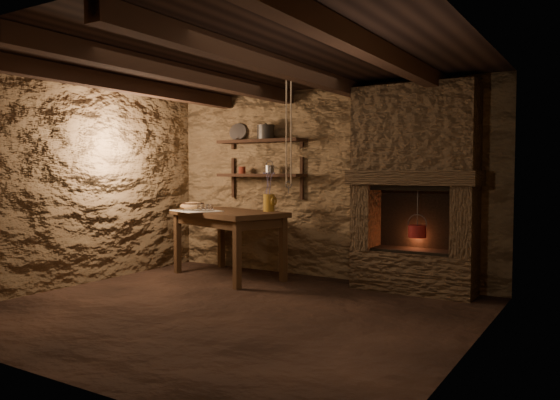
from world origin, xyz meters
The scene contains 25 objects.
floor centered at (0.00, 0.00, 0.00)m, with size 4.50×4.50×0.00m, color black.
back_wall centered at (0.00, 2.00, 1.20)m, with size 4.50×0.04×2.40m, color brown.
front_wall centered at (0.00, -2.00, 1.20)m, with size 4.50×0.04×2.40m, color brown.
left_wall centered at (-2.25, 0.00, 1.20)m, with size 0.04×4.00×2.40m, color brown.
right_wall centered at (2.25, 0.00, 1.20)m, with size 0.04×4.00×2.40m, color brown.
ceiling centered at (0.00, 0.00, 2.40)m, with size 4.50×4.00×0.04m, color black.
beam_far_left centered at (-1.50, 0.00, 2.31)m, with size 0.14×3.95×0.16m, color black.
beam_mid_left centered at (-0.50, 0.00, 2.31)m, with size 0.14×3.95×0.16m, color black.
beam_mid_right centered at (0.50, 0.00, 2.31)m, with size 0.14×3.95×0.16m, color black.
beam_far_right centered at (1.50, 0.00, 2.31)m, with size 0.14×3.95×0.16m, color black.
shelf_lower centered at (-0.85, 1.84, 1.30)m, with size 1.25×0.30×0.04m, color black.
shelf_upper centered at (-0.85, 1.84, 1.75)m, with size 1.25×0.30×0.04m, color black.
hearth centered at (1.25, 1.77, 1.23)m, with size 1.43×0.51×2.30m.
work_table centered at (-1.03, 1.36, 0.46)m, with size 1.67×1.26×0.85m.
linen_cloth centered at (-1.34, 1.11, 0.85)m, with size 0.59×0.47×0.01m, color beige.
pewter_cutlery_row centered at (-1.34, 1.09, 0.86)m, with size 0.49×0.19×0.01m, color gray, non-canonical shape.
drinking_glasses centered at (-1.32, 1.22, 0.89)m, with size 0.19×0.06×0.08m, color silver, non-canonical shape.
stoneware_jug centered at (-0.54, 1.55, 1.06)m, with size 0.16×0.14×0.50m.
wooden_bowl centered at (-1.61, 1.35, 0.89)m, with size 0.34×0.34×0.12m, color #A87A49.
iron_stockpot centered at (-0.77, 1.84, 1.85)m, with size 0.22×0.22×0.17m, color #2F2C2A.
tin_pan centered at (-1.30, 1.94, 1.89)m, with size 0.25×0.25×0.03m, color #989893.
small_kettle centered at (-0.71, 1.84, 1.37)m, with size 0.16×0.12×0.17m, color #989893, non-canonical shape.
rusty_tin centered at (-1.16, 1.84, 1.37)m, with size 0.10×0.10×0.10m, color maroon.
red_pot centered at (1.31, 1.72, 0.70)m, with size 0.24×0.24×0.54m.
hanging_ropes centered at (0.05, 1.05, 1.80)m, with size 0.08×0.08×1.20m, color #C3AD89, non-canonical shape.
Camera 1 is at (3.17, -4.17, 1.35)m, focal length 35.00 mm.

